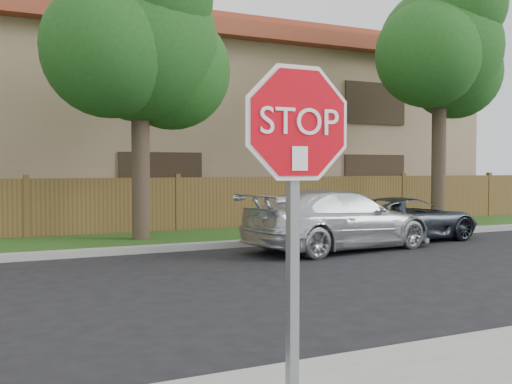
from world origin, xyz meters
TOP-DOWN VIEW (x-y plane):
  - far_curb at (0.00, 8.15)m, footprint 70.00×0.30m
  - grass_strip at (0.00, 9.80)m, footprint 70.00×3.00m
  - fence at (0.00, 11.40)m, footprint 70.00×0.12m
  - apartment_building at (0.00, 17.00)m, footprint 35.20×9.20m
  - tree_mid at (2.52, 9.57)m, footprint 4.80×3.90m
  - tree_right at (12.02, 9.57)m, footprint 4.80×3.90m
  - stop_sign at (0.53, -1.48)m, footprint 1.01×0.13m
  - sedan_right at (6.29, 6.68)m, footprint 4.94×2.58m
  - sedan_far_right at (8.83, 7.43)m, footprint 4.15×2.17m

SIDE VIEW (x-z plane):
  - grass_strip at x=0.00m, z-range 0.00..0.12m
  - far_curb at x=0.00m, z-range 0.00..0.15m
  - sedan_far_right at x=8.83m, z-range 0.00..1.12m
  - sedan_right at x=6.29m, z-range 0.00..1.37m
  - fence at x=0.00m, z-range 0.00..1.60m
  - stop_sign at x=0.53m, z-range 0.55..3.11m
  - apartment_building at x=0.00m, z-range -0.07..7.13m
  - tree_mid at x=2.52m, z-range 1.20..8.55m
  - tree_right at x=12.02m, z-range 1.47..9.67m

